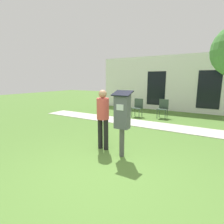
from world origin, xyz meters
TOP-DOWN VIEW (x-y plane):
  - ground_plane at (0.00, 0.00)m, footprint 40.00×40.00m
  - sidewalk at (0.00, 4.07)m, footprint 12.00×1.10m
  - building_facade at (0.00, 7.90)m, footprint 10.00×0.26m
  - parking_meter at (-0.11, 0.87)m, footprint 0.44×0.31m
  - person_standing at (-0.75, 1.02)m, footprint 0.32×0.32m
  - outdoor_chair_left at (-1.54, 5.33)m, footprint 0.44×0.44m
  - outdoor_chair_middle at (-0.38, 5.66)m, footprint 0.44×0.44m

SIDE VIEW (x-z plane):
  - ground_plane at x=0.00m, z-range 0.00..0.00m
  - sidewalk at x=0.00m, z-range 0.00..0.02m
  - outdoor_chair_left at x=-1.54m, z-range 0.08..0.98m
  - outdoor_chair_middle at x=-0.38m, z-range 0.08..0.98m
  - person_standing at x=-0.75m, z-range 0.14..1.72m
  - parking_meter at x=-0.11m, z-range 0.22..1.81m
  - building_facade at x=0.00m, z-range 0.00..3.20m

